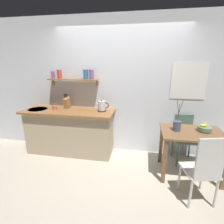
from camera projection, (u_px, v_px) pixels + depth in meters
ground_plane at (115, 165)px, 3.22m from camera, size 14.00×14.00×0.00m
back_wall at (131, 88)px, 3.42m from camera, size 6.80×0.11×2.70m
kitchen_counter at (70, 131)px, 3.56m from camera, size 1.83×0.63×0.92m
wall_shelf at (74, 77)px, 3.40m from camera, size 1.04×0.20×0.33m
dining_table at (191, 139)px, 2.79m from camera, size 0.96×0.70×0.78m
dining_chair_near at (204, 168)px, 2.20m from camera, size 0.48×0.48×1.01m
dining_chair_far at (184, 136)px, 3.26m from camera, size 0.44×0.46×0.89m
fruit_bowl at (204, 128)px, 2.76m from camera, size 0.21×0.21×0.14m
twig_vase at (177, 126)px, 2.77m from camera, size 0.12×0.12×0.53m
electric_kettle at (102, 106)px, 3.34m from camera, size 0.25×0.17×0.22m
knife_block at (67, 102)px, 3.55m from camera, size 0.09×0.19×0.31m
coffee_mug_by_sink at (55, 108)px, 3.44m from camera, size 0.13×0.09×0.09m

